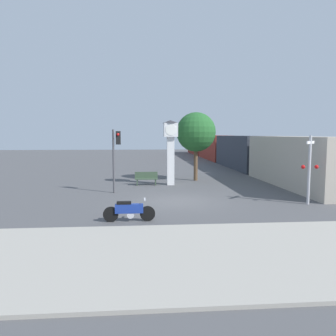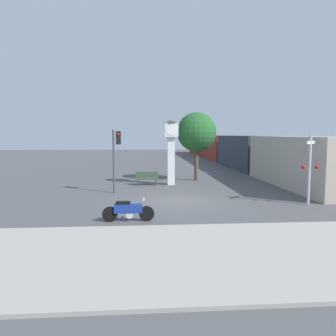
{
  "view_description": "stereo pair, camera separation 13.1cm",
  "coord_description": "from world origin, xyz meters",
  "px_view_note": "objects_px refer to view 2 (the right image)",
  "views": [
    {
      "loc": [
        -1.89,
        -16.98,
        3.54
      ],
      "look_at": [
        -0.37,
        1.49,
        1.63
      ],
      "focal_mm": 35.0,
      "sensor_mm": 36.0,
      "label": 1
    },
    {
      "loc": [
        -1.76,
        -16.99,
        3.54
      ],
      "look_at": [
        -0.37,
        1.49,
        1.63
      ],
      "focal_mm": 35.0,
      "sensor_mm": 36.0,
      "label": 2
    }
  ],
  "objects_px": {
    "clock_tower": "(171,142)",
    "freight_train": "(228,149)",
    "motorcycle": "(128,211)",
    "traffic_light": "(116,149)",
    "railroad_crossing_signal": "(310,167)",
    "bench": "(147,178)",
    "street_tree": "(197,132)"
  },
  "relations": [
    {
      "from": "motorcycle",
      "to": "clock_tower",
      "type": "xyz_separation_m",
      "value": [
        2.57,
        9.65,
        2.55
      ]
    },
    {
      "from": "bench",
      "to": "railroad_crossing_signal",
      "type": "bearing_deg",
      "value": -41.06
    },
    {
      "from": "freight_train",
      "to": "street_tree",
      "type": "xyz_separation_m",
      "value": [
        -6.48,
        -15.24,
        2.0
      ]
    },
    {
      "from": "motorcycle",
      "to": "freight_train",
      "type": "bearing_deg",
      "value": 67.24
    },
    {
      "from": "motorcycle",
      "to": "clock_tower",
      "type": "bearing_deg",
      "value": 74.93
    },
    {
      "from": "bench",
      "to": "motorcycle",
      "type": "bearing_deg",
      "value": -95.08
    },
    {
      "from": "motorcycle",
      "to": "clock_tower",
      "type": "relative_size",
      "value": 0.47
    },
    {
      "from": "freight_train",
      "to": "railroad_crossing_signal",
      "type": "bearing_deg",
      "value": -95.22
    },
    {
      "from": "freight_train",
      "to": "traffic_light",
      "type": "relative_size",
      "value": 12.71
    },
    {
      "from": "freight_train",
      "to": "bench",
      "type": "relative_size",
      "value": 30.49
    },
    {
      "from": "motorcycle",
      "to": "traffic_light",
      "type": "height_order",
      "value": "traffic_light"
    },
    {
      "from": "clock_tower",
      "to": "traffic_light",
      "type": "xyz_separation_m",
      "value": [
        -3.57,
        -2.94,
        -0.35
      ]
    },
    {
      "from": "motorcycle",
      "to": "bench",
      "type": "height_order",
      "value": "motorcycle"
    },
    {
      "from": "clock_tower",
      "to": "street_tree",
      "type": "distance_m",
      "value": 2.99
    },
    {
      "from": "traffic_light",
      "to": "bench",
      "type": "xyz_separation_m",
      "value": [
        1.86,
        2.92,
        -2.16
      ]
    },
    {
      "from": "traffic_light",
      "to": "motorcycle",
      "type": "bearing_deg",
      "value": -81.53
    },
    {
      "from": "freight_train",
      "to": "bench",
      "type": "height_order",
      "value": "freight_train"
    },
    {
      "from": "freight_train",
      "to": "traffic_light",
      "type": "height_order",
      "value": "traffic_light"
    },
    {
      "from": "street_tree",
      "to": "clock_tower",
      "type": "bearing_deg",
      "value": -136.99
    },
    {
      "from": "railroad_crossing_signal",
      "to": "traffic_light",
      "type": "bearing_deg",
      "value": 157.46
    },
    {
      "from": "traffic_light",
      "to": "street_tree",
      "type": "relative_size",
      "value": 0.73
    },
    {
      "from": "clock_tower",
      "to": "traffic_light",
      "type": "distance_m",
      "value": 4.64
    },
    {
      "from": "motorcycle",
      "to": "railroad_crossing_signal",
      "type": "distance_m",
      "value": 9.43
    },
    {
      "from": "clock_tower",
      "to": "street_tree",
      "type": "xyz_separation_m",
      "value": [
        2.12,
        1.98,
        0.7
      ]
    },
    {
      "from": "motorcycle",
      "to": "clock_tower",
      "type": "distance_m",
      "value": 10.31
    },
    {
      "from": "street_tree",
      "to": "bench",
      "type": "xyz_separation_m",
      "value": [
        -3.83,
        -2.0,
        -3.21
      ]
    },
    {
      "from": "motorcycle",
      "to": "traffic_light",
      "type": "distance_m",
      "value": 7.13
    },
    {
      "from": "clock_tower",
      "to": "freight_train",
      "type": "height_order",
      "value": "clock_tower"
    },
    {
      "from": "freight_train",
      "to": "traffic_light",
      "type": "distance_m",
      "value": 23.57
    },
    {
      "from": "motorcycle",
      "to": "street_tree",
      "type": "bearing_deg",
      "value": 67.86
    },
    {
      "from": "railroad_crossing_signal",
      "to": "clock_tower",
      "type": "bearing_deg",
      "value": 132.08
    },
    {
      "from": "traffic_light",
      "to": "bench",
      "type": "distance_m",
      "value": 4.08
    }
  ]
}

